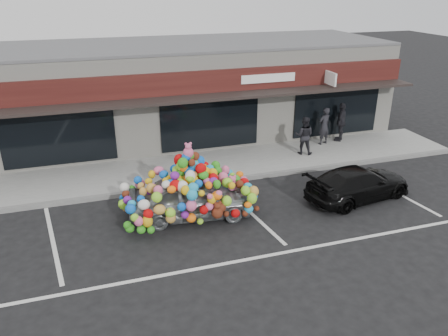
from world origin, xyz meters
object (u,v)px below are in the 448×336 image
object	(u,v)px
pedestrian_b	(304,135)
toy_car	(190,193)
black_sedan	(358,183)
pedestrian_c	(341,122)
pedestrian_a	(324,126)

from	to	relation	value
pedestrian_b	toy_car	bearing A→B (deg)	61.92
black_sedan	pedestrian_c	xyz separation A→B (m)	(2.33, 5.01, 0.47)
pedestrian_a	pedestrian_c	distance (m)	0.97
pedestrian_a	pedestrian_c	world-z (taller)	pedestrian_c
toy_car	pedestrian_b	distance (m)	6.70
toy_car	pedestrian_b	size ratio (longest dim) A/B	2.67
toy_car	pedestrian_a	distance (m)	8.32
toy_car	pedestrian_a	world-z (taller)	toy_car
black_sedan	pedestrian_c	bearing A→B (deg)	-35.02
black_sedan	toy_car	bearing A→B (deg)	74.86
pedestrian_a	black_sedan	bearing A→B (deg)	57.94
toy_car	pedestrian_b	xyz separation A→B (m)	(5.70, 3.52, 0.14)
black_sedan	pedestrian_c	size ratio (longest dim) A/B	2.19
pedestrian_a	toy_car	bearing A→B (deg)	15.22
black_sedan	pedestrian_c	world-z (taller)	pedestrian_c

